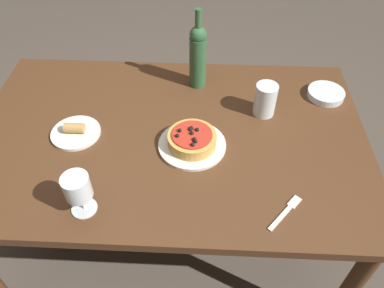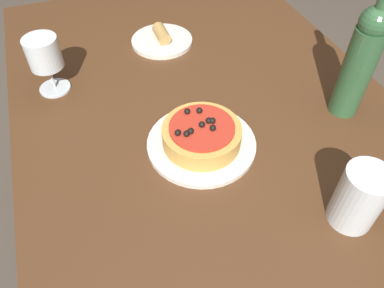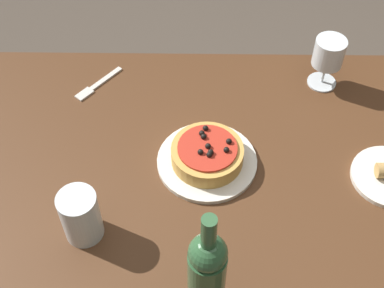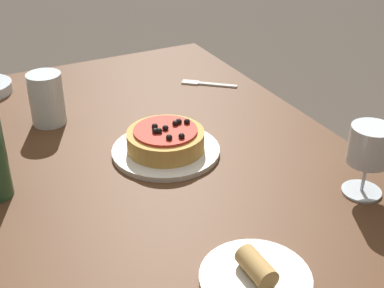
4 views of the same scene
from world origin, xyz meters
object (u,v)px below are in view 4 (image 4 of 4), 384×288
object	(u,v)px
dinner_plate	(166,151)
pizza	(166,139)
dining_table	(159,210)
side_plate	(256,276)
fork	(205,84)
wine_glass	(370,148)
water_cup	(47,99)

from	to	relation	value
dinner_plate	pizza	size ratio (longest dim) A/B	1.40
dining_table	pizza	xyz separation A→B (m)	(-0.09, 0.06, 0.11)
side_plate	fork	bearing A→B (deg)	157.46
dinner_plate	fork	bearing A→B (deg)	138.90
wine_glass	dining_table	bearing A→B (deg)	-123.46
dining_table	side_plate	xyz separation A→B (m)	(0.34, 0.02, 0.09)
wine_glass	fork	bearing A→B (deg)	-178.12
dinner_plate	pizza	distance (m)	0.03
fork	side_plate	xyz separation A→B (m)	(0.73, -0.30, 0.01)
dining_table	side_plate	bearing A→B (deg)	3.30
pizza	side_plate	size ratio (longest dim) A/B	0.96
water_cup	dining_table	bearing A→B (deg)	20.60
dinner_plate	side_plate	distance (m)	0.43
dining_table	wine_glass	size ratio (longest dim) A/B	9.89
dining_table	wine_glass	distance (m)	0.45
wine_glass	water_cup	distance (m)	0.76
dining_table	fork	world-z (taller)	fork
water_cup	fork	distance (m)	0.46
dining_table	side_plate	distance (m)	0.35
dinner_plate	water_cup	xyz separation A→B (m)	(-0.27, -0.20, 0.06)
pizza	wine_glass	xyz separation A→B (m)	(0.32, 0.28, 0.07)
pizza	fork	bearing A→B (deg)	138.93
dinner_plate	wine_glass	bearing A→B (deg)	41.78
pizza	side_plate	distance (m)	0.43
dinner_plate	side_plate	bearing A→B (deg)	-5.39
wine_glass	fork	distance (m)	0.63
dinner_plate	water_cup	size ratio (longest dim) A/B	1.87
dining_table	water_cup	size ratio (longest dim) A/B	11.27
water_cup	dinner_plate	bearing A→B (deg)	36.01
side_plate	wine_glass	bearing A→B (deg)	109.24
pizza	dining_table	bearing A→B (deg)	-33.84
pizza	wine_glass	distance (m)	0.43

